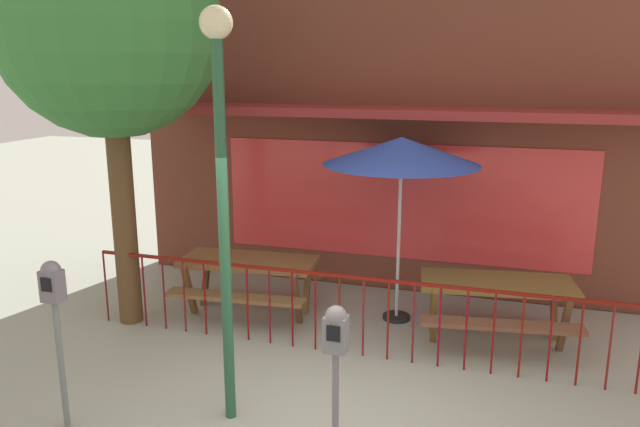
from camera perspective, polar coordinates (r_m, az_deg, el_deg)
pub_storefront at (r=8.94m, az=8.07°, el=11.33°), size 8.19×1.40×5.91m
patio_fence_front at (r=6.97m, az=4.11°, el=-8.32°), size 6.90×0.04×0.97m
picnic_table_left at (r=8.20m, az=-6.72°, el=-5.34°), size 1.90×1.49×0.79m
picnic_table_right at (r=7.65m, az=16.26°, el=-7.21°), size 1.97×1.60×0.79m
patio_umbrella at (r=7.65m, az=7.67°, el=5.75°), size 1.97×1.97×2.42m
parking_meter_near at (r=5.91m, az=-23.72°, el=-7.50°), size 0.18×0.17×1.61m
parking_meter_far at (r=4.80m, az=1.49°, el=-12.43°), size 0.18×0.17×1.49m
street_tree at (r=7.88m, az=-19.21°, el=16.23°), size 2.69×2.69×5.09m
street_lamp at (r=5.33m, az=-9.26°, el=4.89°), size 0.28×0.28×3.75m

